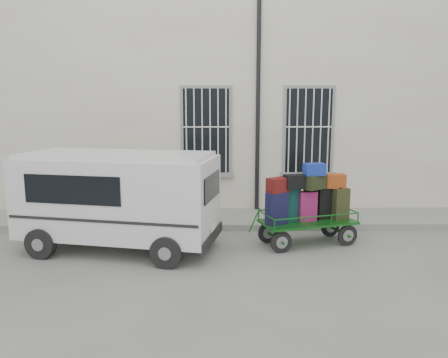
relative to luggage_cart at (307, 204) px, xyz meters
The scene contains 5 objects.
ground 2.02m from the luggage_cart, 167.98° to the right, with size 80.00×80.00×0.00m, color slate.
building 5.82m from the luggage_cart, 109.11° to the left, with size 24.00×5.15×6.00m.
sidewalk 2.67m from the luggage_cart, 134.25° to the left, with size 24.00×1.70×0.15m, color gray.
luggage_cart is the anchor object (origin of this frame).
van 3.92m from the luggage_cart, behind, with size 4.21×2.47×1.99m.
Camera 1 is at (-0.15, -8.54, 2.95)m, focal length 35.00 mm.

